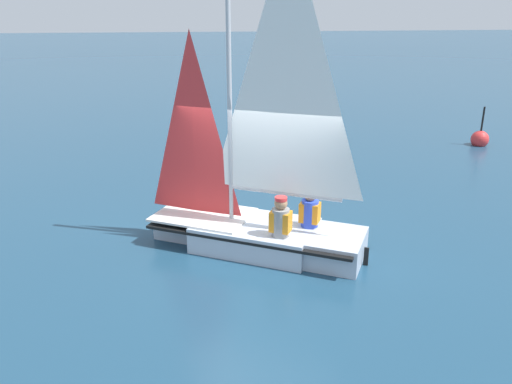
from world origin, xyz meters
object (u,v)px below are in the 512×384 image
sailor_crew (310,217)px  buoy_marker (480,139)px  sailor_helm (280,227)px  sailboat_main (258,206)px

sailor_crew → buoy_marker: 10.02m
sailor_helm → sailor_crew: bearing=-121.7°
sailor_helm → sailor_crew: (-0.28, 0.61, 0.00)m
sailboat_main → sailor_helm: (0.59, 0.26, -0.17)m
sailboat_main → buoy_marker: bearing=-112.8°
sailor_crew → sailor_helm: bearing=58.3°
buoy_marker → sailor_helm: bearing=-53.1°
sailboat_main → sailor_crew: 0.94m
sailboat_main → sailor_crew: size_ratio=4.73×
sailor_crew → buoy_marker: size_ratio=0.86×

